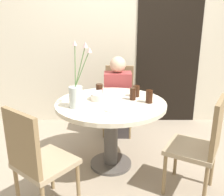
{
  "coord_description": "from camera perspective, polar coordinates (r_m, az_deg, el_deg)",
  "views": [
    {
      "loc": [
        0.01,
        -2.34,
        1.48
      ],
      "look_at": [
        0.0,
        0.0,
        0.75
      ],
      "focal_mm": 40.0,
      "sensor_mm": 36.0,
      "label": 1
    }
  ],
  "objects": [
    {
      "name": "ground_plane",
      "position": [
        2.77,
        0.0,
        -14.95
      ],
      "size": [
        16.0,
        16.0,
        0.0
      ],
      "primitive_type": "plane",
      "color": "gray"
    },
    {
      "name": "wall_back",
      "position": [
        3.62,
        0.1,
        14.56
      ],
      "size": [
        8.0,
        0.05,
        2.6
      ],
      "color": "beige",
      "rests_on": "ground_plane"
    },
    {
      "name": "doorway_panel",
      "position": [
        3.7,
        12.99,
        9.92
      ],
      "size": [
        0.9,
        0.01,
        2.05
      ],
      "color": "black",
      "rests_on": "ground_plane"
    },
    {
      "name": "dining_table",
      "position": [
        2.51,
        0.0,
        -4.0
      ],
      "size": [
        1.09,
        1.09,
        0.71
      ],
      "color": "beige",
      "rests_on": "ground_plane"
    },
    {
      "name": "chair_right_flank",
      "position": [
        3.37,
        1.82,
        0.48
      ],
      "size": [
        0.44,
        0.44,
        0.89
      ],
      "rotation": [
        0.0,
        0.0,
        -0.12
      ],
      "color": "#9E896B",
      "rests_on": "ground_plane"
    },
    {
      "name": "chair_near_front",
      "position": [
        1.99,
        -16.66,
        -12.91
      ],
      "size": [
        0.56,
        0.56,
        0.89
      ],
      "rotation": [
        0.0,
        0.0,
        2.47
      ],
      "color": "#9E896B",
      "rests_on": "ground_plane"
    },
    {
      "name": "chair_far_back",
      "position": [
        2.26,
        20.13,
        -9.48
      ],
      "size": [
        0.55,
        0.55,
        0.89
      ],
      "rotation": [
        0.0,
        0.0,
        4.19
      ],
      "color": "#9E896B",
      "rests_on": "ground_plane"
    },
    {
      "name": "birthday_cake",
      "position": [
        2.52,
        -1.9,
        0.42
      ],
      "size": [
        0.24,
        0.24,
        0.12
      ],
      "color": "white",
      "rests_on": "dining_table"
    },
    {
      "name": "flower_vase",
      "position": [
        2.3,
        -7.82,
        1.28
      ],
      "size": [
        0.22,
        0.14,
        0.6
      ],
      "color": "silver",
      "rests_on": "dining_table"
    },
    {
      "name": "side_plate",
      "position": [
        2.24,
        0.7,
        -2.6
      ],
      "size": [
        0.17,
        0.17,
        0.01
      ],
      "color": "silver",
      "rests_on": "dining_table"
    },
    {
      "name": "drink_glass_0",
      "position": [
        2.52,
        5.04,
        0.94
      ],
      "size": [
        0.06,
        0.06,
        0.12
      ],
      "color": "#33190C",
      "rests_on": "dining_table"
    },
    {
      "name": "drink_glass_1",
      "position": [
        2.63,
        5.77,
        1.58
      ],
      "size": [
        0.08,
        0.08,
        0.12
      ],
      "color": "#33190C",
      "rests_on": "dining_table"
    },
    {
      "name": "drink_glass_2",
      "position": [
        2.44,
        8.77,
        0.32
      ],
      "size": [
        0.07,
        0.07,
        0.13
      ],
      "color": "#33190C",
      "rests_on": "dining_table"
    },
    {
      "name": "drink_glass_3",
      "position": [
        2.69,
        -2.63,
        2.0
      ],
      "size": [
        0.07,
        0.07,
        0.12
      ],
      "color": "#33190C",
      "rests_on": "dining_table"
    },
    {
      "name": "person_boy",
      "position": [
        3.22,
        1.56,
        -0.45
      ],
      "size": [
        0.34,
        0.24,
        1.05
      ],
      "color": "#383333",
      "rests_on": "ground_plane"
    }
  ]
}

